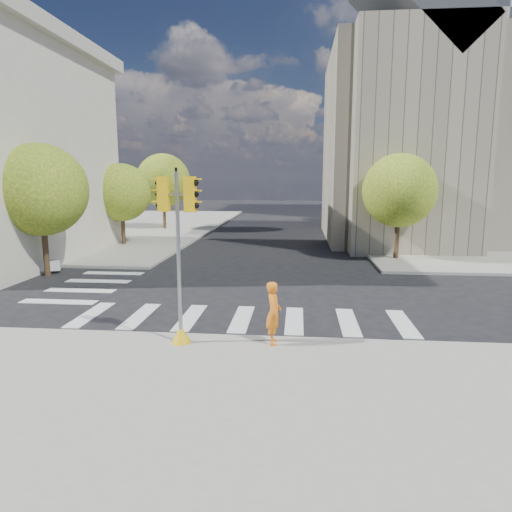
{
  "coord_description": "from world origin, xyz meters",
  "views": [
    {
      "loc": [
        1.79,
        -16.93,
        4.79
      ],
      "look_at": [
        0.33,
        -1.39,
        2.1
      ],
      "focal_mm": 32.0,
      "sensor_mm": 36.0,
      "label": 1
    }
  ],
  "objects": [
    {
      "name": "tree_re_near",
      "position": [
        7.5,
        10.0,
        4.05
      ],
      "size": [
        4.2,
        4.2,
        6.16
      ],
      "color": "#382616",
      "rests_on": "ground"
    },
    {
      "name": "tree_re_far",
      "position": [
        7.5,
        34.0,
        3.87
      ],
      "size": [
        4.0,
        4.0,
        5.88
      ],
      "color": "#382616",
      "rests_on": "ground"
    },
    {
      "name": "tree_lw_mid",
      "position": [
        -10.5,
        14.0,
        3.76
      ],
      "size": [
        4.0,
        4.0,
        5.77
      ],
      "color": "#382616",
      "rests_on": "ground"
    },
    {
      "name": "office_tower",
      "position": [
        22.0,
        42.0,
        15.0
      ],
      "size": [
        20.0,
        18.0,
        30.0
      ],
      "primitive_type": "cube",
      "color": "#9EA0A3",
      "rests_on": "ground"
    },
    {
      "name": "tree_lw_near",
      "position": [
        -10.5,
        4.0,
        4.2
      ],
      "size": [
        4.4,
        4.4,
        6.41
      ],
      "color": "#382616",
      "rests_on": "ground"
    },
    {
      "name": "photographer",
      "position": [
        1.13,
        -4.6,
        1.05
      ],
      "size": [
        0.49,
        0.69,
        1.79
      ],
      "primitive_type": "imported",
      "rotation": [
        0.0,
        0.0,
        1.66
      ],
      "color": "orange",
      "rests_on": "sidewalk_near"
    },
    {
      "name": "sidewalk_near",
      "position": [
        0.0,
        -11.0,
        0.07
      ],
      "size": [
        30.0,
        14.0,
        0.15
      ],
      "primitive_type": "cube",
      "color": "gray",
      "rests_on": "ground"
    },
    {
      "name": "ground",
      "position": [
        0.0,
        0.0,
        0.0
      ],
      "size": [
        160.0,
        160.0,
        0.0
      ],
      "primitive_type": "plane",
      "color": "black",
      "rests_on": "ground"
    },
    {
      "name": "tree_re_mid",
      "position": [
        7.5,
        22.0,
        4.35
      ],
      "size": [
        4.6,
        4.6,
        6.66
      ],
      "color": "#382616",
      "rests_on": "ground"
    },
    {
      "name": "sidewalk_far_right",
      "position": [
        20.0,
        26.0,
        0.07
      ],
      "size": [
        28.0,
        40.0,
        0.15
      ],
      "primitive_type": "cube",
      "color": "gray",
      "rests_on": "ground"
    },
    {
      "name": "tree_lw_far",
      "position": [
        -10.5,
        24.0,
        4.54
      ],
      "size": [
        4.8,
        4.8,
        6.95
      ],
      "color": "#382616",
      "rests_on": "ground"
    },
    {
      "name": "civic_building",
      "position": [
        15.59,
        19.12,
        7.26
      ],
      "size": [
        26.0,
        16.0,
        19.39
      ],
      "color": "gray",
      "rests_on": "ground"
    },
    {
      "name": "lamp_near",
      "position": [
        8.0,
        14.0,
        4.58
      ],
      "size": [
        0.35,
        0.18,
        8.11
      ],
      "color": "black",
      "rests_on": "sidewalk_far_right"
    },
    {
      "name": "traffic_signal",
      "position": [
        -1.5,
        -4.79,
        2.25
      ],
      "size": [
        1.08,
        0.56,
        4.91
      ],
      "rotation": [
        0.0,
        0.0,
        -0.12
      ],
      "color": "#E0AE0B",
      "rests_on": "sidewalk_near"
    },
    {
      "name": "sidewalk_far_left",
      "position": [
        -20.0,
        26.0,
        0.07
      ],
      "size": [
        28.0,
        40.0,
        0.15
      ],
      "primitive_type": "cube",
      "color": "gray",
      "rests_on": "ground"
    },
    {
      "name": "lamp_far",
      "position": [
        8.0,
        28.0,
        4.58
      ],
      "size": [
        0.35,
        0.18,
        8.11
      ],
      "color": "black",
      "rests_on": "sidewalk_far_right"
    }
  ]
}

